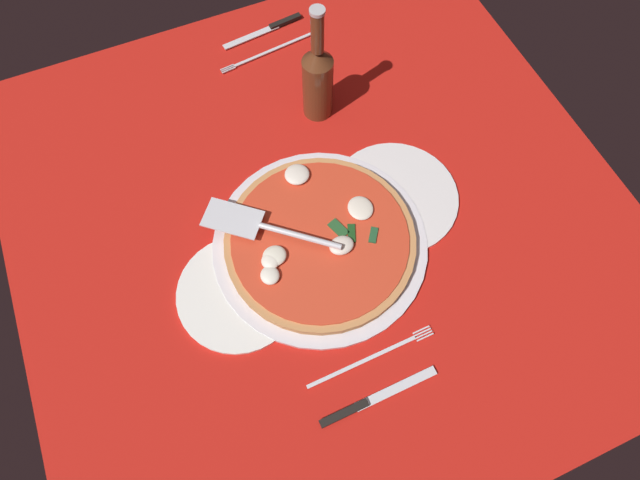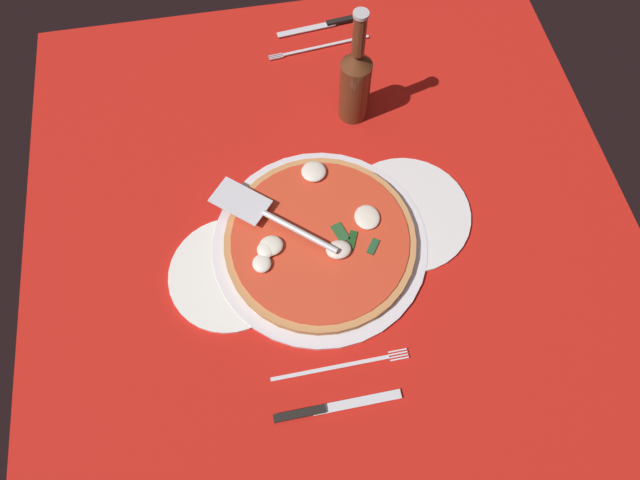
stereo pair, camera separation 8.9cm
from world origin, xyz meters
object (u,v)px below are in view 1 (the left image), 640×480
at_px(pizza, 319,240).
at_px(beer_bottle, 318,79).
at_px(dinner_plate_right, 239,293).
at_px(place_setting_far, 370,381).
at_px(dinner_plate_left, 394,197).
at_px(place_setting_near, 269,41).
at_px(pizza_server, 264,227).

bearing_deg(pizza, beer_bottle, -112.80).
distance_m(dinner_plate_right, place_setting_far, 0.25).
height_order(dinner_plate_right, beer_bottle, beer_bottle).
bearing_deg(beer_bottle, dinner_plate_left, 101.60).
height_order(place_setting_near, place_setting_far, same).
height_order(dinner_plate_left, place_setting_far, place_setting_far).
bearing_deg(pizza_server, pizza, -170.98).
distance_m(place_setting_near, beer_bottle, 0.23).
distance_m(place_setting_far, beer_bottle, 0.53).
bearing_deg(place_setting_near, dinner_plate_left, 92.62).
relative_size(dinner_plate_right, place_setting_far, 0.93).
xyz_separation_m(dinner_plate_right, beer_bottle, (-0.27, -0.30, 0.08)).
height_order(dinner_plate_left, beer_bottle, beer_bottle).
bearing_deg(pizza, dinner_plate_right, 10.52).
bearing_deg(pizza_server, place_setting_near, -71.64).
bearing_deg(place_setting_far, place_setting_near, 80.23).
height_order(pizza_server, place_setting_far, pizza_server).
bearing_deg(pizza, place_setting_far, 85.03).
bearing_deg(dinner_plate_right, dinner_plate_left, -169.24).
bearing_deg(beer_bottle, pizza, 67.20).
bearing_deg(dinner_plate_left, place_setting_near, -80.96).
bearing_deg(dinner_plate_right, pizza, -169.48).
bearing_deg(dinner_plate_right, place_setting_far, 122.34).
relative_size(dinner_plate_left, place_setting_far, 1.04).
relative_size(dinner_plate_left, pizza, 0.70).
relative_size(pizza, beer_bottle, 1.34).
bearing_deg(dinner_plate_left, pizza, 11.00).
relative_size(place_setting_far, beer_bottle, 0.91).
distance_m(pizza_server, beer_bottle, 0.29).
bearing_deg(pizza, place_setting_near, -100.74).
xyz_separation_m(pizza_server, beer_bottle, (-0.19, -0.22, 0.04)).
distance_m(dinner_plate_left, dinner_plate_right, 0.32).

